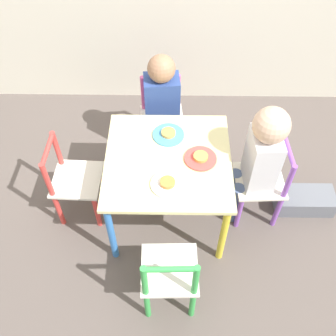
# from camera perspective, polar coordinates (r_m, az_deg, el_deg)

# --- Properties ---
(ground_plane) EXTENTS (6.00, 6.00, 0.00)m
(ground_plane) POSITION_cam_1_polar(r_m,az_deg,el_deg) (2.34, 0.00, -6.35)
(ground_plane) COLOR #5B514C
(kids_table) EXTENTS (0.63, 0.63, 0.48)m
(kids_table) POSITION_cam_1_polar(r_m,az_deg,el_deg) (2.00, 0.00, 0.11)
(kids_table) COLOR beige
(kids_table) RESTS_ON ground_plane
(chair_purple) EXTENTS (0.27, 0.27, 0.53)m
(chair_purple) POSITION_cam_1_polar(r_m,az_deg,el_deg) (2.20, 13.61, -2.07)
(chair_purple) COLOR silver
(chair_purple) RESTS_ON ground_plane
(chair_pink) EXTENTS (0.28, 0.28, 0.53)m
(chair_pink) POSITION_cam_1_polar(r_m,az_deg,el_deg) (2.46, -0.90, 7.12)
(chair_pink) COLOR silver
(chair_pink) RESTS_ON ground_plane
(chair_green) EXTENTS (0.27, 0.27, 0.53)m
(chair_green) POSITION_cam_1_polar(r_m,az_deg,el_deg) (1.86, 0.24, -15.43)
(chair_green) COLOR silver
(chair_green) RESTS_ON ground_plane
(chair_red) EXTENTS (0.27, 0.27, 0.53)m
(chair_red) POSITION_cam_1_polar(r_m,az_deg,el_deg) (2.20, -13.57, -1.90)
(chair_red) COLOR silver
(chair_red) RESTS_ON ground_plane
(child_right) EXTENTS (0.23, 0.21, 0.79)m
(child_right) POSITION_cam_1_polar(r_m,az_deg,el_deg) (2.01, 13.14, 1.65)
(child_right) COLOR #4C608E
(child_right) RESTS_ON ground_plane
(child_back) EXTENTS (0.21, 0.22, 0.75)m
(child_back) POSITION_cam_1_polar(r_m,az_deg,el_deg) (2.29, -0.86, 9.39)
(child_back) COLOR #4C608E
(child_back) RESTS_ON ground_plane
(plate_right) EXTENTS (0.16, 0.16, 0.03)m
(plate_right) POSITION_cam_1_polar(r_m,az_deg,el_deg) (1.95, 4.74, 1.45)
(plate_right) COLOR #E54C47
(plate_right) RESTS_ON kids_table
(plate_back) EXTENTS (0.16, 0.16, 0.03)m
(plate_back) POSITION_cam_1_polar(r_m,az_deg,el_deg) (2.05, 0.06, 4.92)
(plate_back) COLOR #4C9EE0
(plate_back) RESTS_ON kids_table
(plate_front) EXTENTS (0.16, 0.16, 0.03)m
(plate_front) POSITION_cam_1_polar(r_m,az_deg,el_deg) (1.84, -0.07, -2.29)
(plate_front) COLOR white
(plate_front) RESTS_ON kids_table
(storage_bin) EXTENTS (0.34, 0.17, 0.11)m
(storage_bin) POSITION_cam_1_polar(r_m,az_deg,el_deg) (2.44, 19.11, -4.45)
(storage_bin) COLOR slate
(storage_bin) RESTS_ON ground_plane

